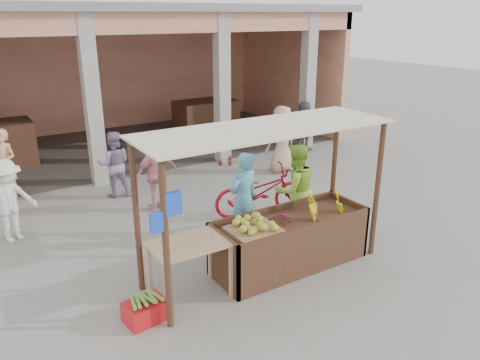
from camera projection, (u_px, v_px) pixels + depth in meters
ground at (264, 273)px, 7.56m from camera, size 60.00×60.00×0.00m
market_building at (95, 59)px, 13.81m from camera, size 14.40×6.40×4.20m
fruit_stall at (290, 243)px, 7.68m from camera, size 2.60×0.95×0.80m
stall_awning at (264, 155)px, 6.94m from camera, size 4.09×1.35×2.39m
banana_heap at (328, 205)px, 7.93m from camera, size 1.06×0.58×0.19m
melon_tray at (254, 227)px, 7.11m from camera, size 0.76×0.66×0.20m
berry_heap at (281, 218)px, 7.47m from camera, size 0.46×0.38×0.15m
side_table at (190, 252)px, 6.67m from camera, size 1.11×0.74×0.89m
papaya_pile at (189, 236)px, 6.58m from camera, size 0.76×0.44×0.22m
red_crate at (146, 311)px, 6.35m from camera, size 0.60×0.47×0.29m
plantain_bundle at (145, 299)px, 6.28m from camera, size 0.43×0.30×0.09m
produce_sacks at (230, 153)px, 12.94m from camera, size 1.06×0.79×0.64m
vendor_blue at (244, 196)px, 8.22m from camera, size 0.78×0.64×1.84m
vendor_green at (295, 188)px, 8.64m from camera, size 0.95×0.64×1.84m
motorcycle at (261, 190)px, 9.58m from camera, size 1.17×2.16×1.07m
shopper_a at (8, 198)px, 8.39m from camera, size 1.20×0.90×1.67m
shopper_b at (157, 171)px, 9.73m from camera, size 1.08×0.67×1.73m
shopper_c at (282, 136)px, 12.10m from camera, size 0.94×0.61×1.94m
shopper_d at (304, 124)px, 14.18m from camera, size 1.00×1.57×1.57m
shopper_e at (5, 163)px, 10.31m from camera, size 0.76×0.78×1.67m
shopper_f at (114, 161)px, 10.49m from camera, size 0.90×0.67×1.65m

